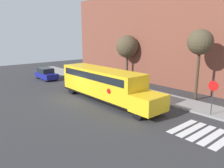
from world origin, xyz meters
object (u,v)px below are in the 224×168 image
school_bus (104,83)px  tree_near_sidewalk (200,43)px  tree_far_sidewalk (127,47)px  parked_car (46,74)px  stop_sign (213,93)px

school_bus → tree_near_sidewalk: tree_near_sidewalk is taller
tree_far_sidewalk → parked_car: bearing=-133.6°
stop_sign → tree_far_sidewalk: tree_far_sidewalk is taller
school_bus → parked_car: size_ratio=2.92×
parked_car → tree_far_sidewalk: tree_far_sidewalk is taller
school_bus → stop_sign: bearing=23.2°
stop_sign → tree_near_sidewalk: tree_near_sidewalk is taller
tree_far_sidewalk → school_bus: bearing=-56.9°
school_bus → tree_far_sidewalk: size_ratio=1.94×
tree_near_sidewalk → tree_far_sidewalk: 11.20m
parked_car → tree_near_sidewalk: 20.63m
tree_near_sidewalk → stop_sign: bearing=-46.7°
tree_near_sidewalk → tree_far_sidewalk: (-11.06, 1.49, -0.88)m
school_bus → tree_near_sidewalk: 9.65m
tree_far_sidewalk → stop_sign: bearing=-18.5°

